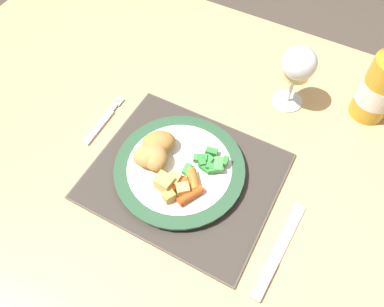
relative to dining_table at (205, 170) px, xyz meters
The scene contains 12 objects.
ground_plane 0.65m from the dining_table, ahead, with size 6.00×6.00×0.00m, color #4C4238.
dining_table is the anchor object (origin of this frame).
placemat 0.12m from the dining_table, 93.62° to the right, with size 0.34×0.29×0.01m.
dinner_plate 0.13m from the dining_table, 101.41° to the right, with size 0.24×0.24×0.02m.
breaded_croquettes 0.17m from the dining_table, 129.20° to the right, with size 0.09×0.11×0.04m.
green_beans_pile 0.14m from the dining_table, 63.51° to the right, with size 0.07×0.08×0.02m.
glazed_carrots 0.17m from the dining_table, 80.18° to the right, with size 0.06×0.08×0.02m.
fork 0.24m from the dining_table, 166.34° to the right, with size 0.02×0.14×0.01m.
table_knife 0.27m from the dining_table, 35.78° to the right, with size 0.03×0.19×0.01m.
wine_glass 0.29m from the dining_table, 61.98° to the left, with size 0.07×0.07×0.14m.
bottle 0.40m from the dining_table, 42.98° to the left, with size 0.08×0.08×0.26m.
roast_potatoes 0.18m from the dining_table, 93.03° to the right, with size 0.07×0.06×0.03m.
Camera 1 is at (0.17, -0.38, 1.36)m, focal length 35.00 mm.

